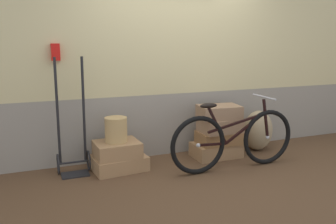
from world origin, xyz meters
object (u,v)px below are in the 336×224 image
(suitcase_2, at_px, (216,150))
(luggage_trolley, at_px, (73,144))
(suitcase_3, at_px, (219,137))
(suitcase_1, at_px, (117,149))
(bicycle, at_px, (234,140))
(burlap_sack, at_px, (258,130))
(suitcase_0, at_px, (119,163))
(suitcase_5, at_px, (219,112))
(suitcase_4, at_px, (220,125))
(wicker_basket, at_px, (116,130))

(suitcase_2, relative_size, luggage_trolley, 0.46)
(suitcase_3, xyz_separation_m, luggage_trolley, (-1.94, 0.12, 0.09))
(suitcase_1, distance_m, bicycle, 1.45)
(luggage_trolley, relative_size, burlap_sack, 2.40)
(suitcase_0, relative_size, suitcase_2, 0.99)
(suitcase_1, xyz_separation_m, suitcase_5, (1.41, -0.01, 0.36))
(suitcase_2, distance_m, suitcase_5, 0.54)
(suitcase_4, bearing_deg, burlap_sack, 5.26)
(suitcase_4, height_order, luggage_trolley, luggage_trolley)
(bicycle, bearing_deg, burlap_sack, 36.25)
(suitcase_1, distance_m, suitcase_2, 1.41)
(suitcase_2, bearing_deg, suitcase_0, 179.31)
(luggage_trolley, xyz_separation_m, burlap_sack, (2.63, -0.04, -0.07))
(suitcase_0, relative_size, suitcase_3, 1.08)
(suitcase_3, xyz_separation_m, wicker_basket, (-1.43, 0.02, 0.24))
(luggage_trolley, bearing_deg, suitcase_5, -3.63)
(suitcase_2, bearing_deg, burlap_sack, 3.75)
(suitcase_3, xyz_separation_m, bicycle, (-0.06, -0.47, 0.10))
(suitcase_4, bearing_deg, suitcase_5, 152.85)
(suitcase_4, bearing_deg, suitcase_3, 80.40)
(suitcase_0, height_order, wicker_basket, wicker_basket)
(suitcase_3, height_order, burlap_sack, burlap_sack)
(suitcase_4, distance_m, bicycle, 0.47)
(suitcase_0, height_order, suitcase_3, suitcase_3)
(suitcase_5, distance_m, bicycle, 0.54)
(suitcase_0, xyz_separation_m, bicycle, (1.34, -0.49, 0.29))
(suitcase_2, height_order, wicker_basket, wicker_basket)
(suitcase_2, height_order, bicycle, bicycle)
(suitcase_3, height_order, bicycle, bicycle)
(suitcase_1, xyz_separation_m, suitcase_2, (1.39, 0.01, -0.17))
(suitcase_0, height_order, burlap_sack, burlap_sack)
(suitcase_3, relative_size, bicycle, 0.35)
(suitcase_3, relative_size, suitcase_5, 1.09)
(wicker_basket, relative_size, bicycle, 0.18)
(suitcase_4, relative_size, suitcase_5, 0.98)
(suitcase_0, distance_m, burlap_sack, 2.10)
(suitcase_0, relative_size, wicker_basket, 2.10)
(suitcase_0, height_order, suitcase_4, suitcase_4)
(wicker_basket, bearing_deg, suitcase_0, 12.39)
(burlap_sack, bearing_deg, suitcase_1, -178.14)
(wicker_basket, height_order, burlap_sack, wicker_basket)
(suitcase_3, xyz_separation_m, burlap_sack, (0.68, 0.08, 0.02))
(suitcase_0, distance_m, bicycle, 1.46)
(burlap_sack, xyz_separation_m, bicycle, (-0.75, -0.55, 0.08))
(luggage_trolley, distance_m, bicycle, 1.97)
(burlap_sack, relative_size, bicycle, 0.34)
(suitcase_1, bearing_deg, bicycle, -22.09)
(suitcase_1, height_order, luggage_trolley, luggage_trolley)
(suitcase_4, xyz_separation_m, burlap_sack, (0.68, 0.09, -0.16))
(suitcase_3, relative_size, wicker_basket, 1.94)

